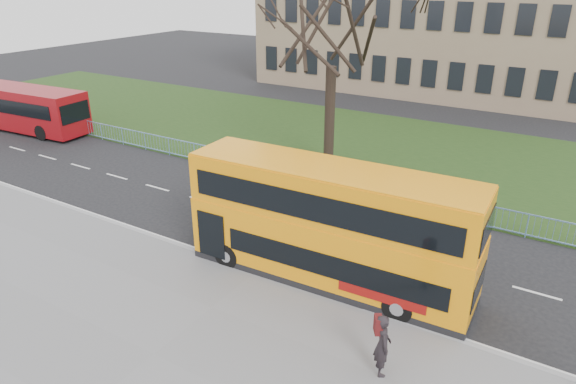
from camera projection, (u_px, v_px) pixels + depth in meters
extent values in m
plane|color=black|center=(279.00, 256.00, 20.11)|extent=(120.00, 120.00, 0.00)
cube|color=slate|center=(154.00, 356.00, 14.79)|extent=(80.00, 10.50, 0.12)
cube|color=gray|center=(257.00, 272.00, 18.86)|extent=(80.00, 0.20, 0.14)
cube|color=#1C3714|center=(404.00, 153.00, 31.29)|extent=(80.00, 15.40, 0.08)
cube|color=#866D55|center=(436.00, 9.00, 47.12)|extent=(30.00, 15.00, 14.00)
cube|color=#FF960A|center=(328.00, 248.00, 18.06)|extent=(10.23, 2.77, 1.89)
cube|color=#FF960A|center=(329.00, 220.00, 17.62)|extent=(10.23, 2.77, 0.32)
cube|color=#FF960A|center=(330.00, 193.00, 17.22)|extent=(10.18, 2.72, 1.69)
cube|color=black|center=(329.00, 266.00, 16.79)|extent=(7.83, 0.32, 0.82)
cube|color=black|center=(314.00, 208.00, 16.29)|extent=(9.34, 0.37, 0.92)
cylinder|color=black|center=(227.00, 255.00, 19.13)|extent=(1.01, 0.31, 1.01)
cylinder|color=black|center=(398.00, 308.00, 16.17)|extent=(1.01, 0.31, 1.01)
cube|color=maroon|center=(17.00, 107.00, 35.55)|extent=(11.43, 3.39, 2.77)
cylinder|color=black|center=(42.00, 133.00, 33.51)|extent=(1.04, 0.34, 1.02)
imported|color=black|center=(383.00, 345.00, 13.76)|extent=(0.73, 0.81, 1.86)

